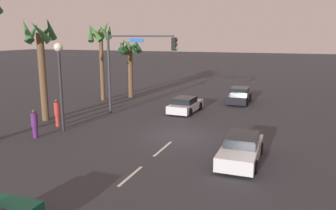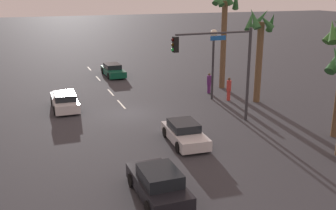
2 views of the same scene
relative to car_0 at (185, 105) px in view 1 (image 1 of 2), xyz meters
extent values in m
plane|color=#333338|center=(-6.57, -1.62, -0.58)|extent=(220.00, 220.00, 0.00)
cube|color=silver|center=(-13.10, -1.62, -0.58)|extent=(2.28, 0.14, 0.01)
cube|color=silver|center=(-9.17, -1.62, -0.58)|extent=(2.59, 0.14, 0.01)
cube|color=silver|center=(0.06, 0.00, -0.12)|extent=(4.16, 1.95, 0.61)
cube|color=black|center=(-0.19, 0.01, 0.43)|extent=(2.03, 1.63, 0.47)
cylinder|color=black|center=(1.36, 0.75, -0.26)|extent=(0.65, 0.25, 0.64)
cylinder|color=black|center=(1.28, -0.89, -0.26)|extent=(0.65, 0.25, 0.64)
cylinder|color=black|center=(-1.16, 0.88, -0.26)|extent=(0.65, 0.25, 0.64)
cylinder|color=black|center=(-1.25, -0.76, -0.26)|extent=(0.65, 0.25, 0.64)
cube|color=silver|center=(-9.53, -5.90, -0.09)|extent=(4.48, 1.75, 0.66)
cube|color=black|center=(-9.26, -5.90, 0.47)|extent=(2.15, 1.54, 0.46)
cylinder|color=black|center=(-10.92, -6.72, -0.26)|extent=(0.64, 0.22, 0.64)
cylinder|color=black|center=(-10.91, -5.08, -0.26)|extent=(0.64, 0.22, 0.64)
cylinder|color=black|center=(-8.14, -6.72, -0.26)|extent=(0.64, 0.22, 0.64)
cylinder|color=black|center=(-8.13, -5.09, -0.26)|extent=(0.64, 0.22, 0.64)
cube|color=black|center=(5.48, -3.52, -0.08)|extent=(4.21, 1.81, 0.68)
cube|color=black|center=(5.73, -3.51, 0.54)|extent=(2.03, 1.58, 0.56)
cylinder|color=black|center=(4.19, -4.37, -0.26)|extent=(0.64, 0.23, 0.64)
cylinder|color=black|center=(4.17, -2.70, -0.26)|extent=(0.64, 0.23, 0.64)
cylinder|color=black|center=(6.79, -4.34, -0.26)|extent=(0.64, 0.23, 0.64)
cylinder|color=black|center=(6.77, -2.67, -0.26)|extent=(0.64, 0.23, 0.64)
cylinder|color=#38383D|center=(-2.41, 5.58, 2.59)|extent=(0.20, 0.20, 6.35)
cylinder|color=#38383D|center=(-2.29, 2.91, 5.51)|extent=(0.35, 5.36, 0.12)
cube|color=black|center=(-2.17, 0.23, 4.94)|extent=(0.33, 0.33, 0.95)
sphere|color=#360503|center=(-2.17, 0.05, 5.23)|extent=(0.20, 0.20, 0.20)
sphere|color=#392605|center=(-2.17, 0.05, 4.93)|extent=(0.20, 0.20, 0.20)
sphere|color=green|center=(-2.17, 0.05, 4.63)|extent=(0.20, 0.20, 0.20)
cube|color=#1959B2|center=(-2.30, 3.18, 5.19)|extent=(0.09, 1.10, 0.28)
cylinder|color=#2D2D33|center=(-8.13, 5.79, 1.99)|extent=(0.18, 0.18, 5.14)
sphere|color=#F2EACC|center=(-8.13, 5.79, 4.83)|extent=(0.56, 0.56, 0.56)
cylinder|color=#BF3833|center=(-7.31, 6.88, -0.18)|extent=(0.38, 0.38, 0.80)
cylinder|color=#BF3833|center=(-7.31, 6.88, 0.65)|extent=(0.51, 0.51, 0.87)
sphere|color=brown|center=(-7.31, 6.88, 1.21)|extent=(0.24, 0.24, 0.24)
cylinder|color=#59266B|center=(-9.99, 6.41, -0.21)|extent=(0.41, 0.41, 0.74)
cylinder|color=#59266B|center=(-9.99, 6.41, 0.56)|extent=(0.55, 0.55, 0.81)
sphere|color=brown|center=(-9.99, 6.41, 1.08)|extent=(0.22, 0.22, 0.22)
cylinder|color=brown|center=(2.21, 9.07, 2.67)|extent=(0.40, 0.40, 6.50)
cone|color=#38702D|center=(3.04, 9.11, 6.13)|extent=(0.63, 1.30, 1.73)
cone|color=#38702D|center=(2.60, 9.54, 5.94)|extent=(1.31, 1.23, 1.27)
cone|color=#38702D|center=(1.67, 9.81, 5.85)|extent=(1.44, 1.27, 1.88)
cone|color=#38702D|center=(1.30, 9.08, 5.83)|extent=(0.59, 1.61, 1.76)
cone|color=#38702D|center=(1.82, 8.42, 5.84)|extent=(1.48, 1.19, 1.54)
cone|color=#38702D|center=(2.67, 8.41, 5.93)|extent=(1.59, 1.36, 1.51)
cylinder|color=brown|center=(4.65, 7.32, 1.92)|extent=(0.55, 0.55, 5.00)
cone|color=#2D6633|center=(5.32, 7.20, 4.54)|extent=(0.80, 1.49, 1.29)
cone|color=#2D6633|center=(5.05, 7.96, 4.39)|extent=(1.45, 1.20, 1.55)
cone|color=#2D6633|center=(4.54, 8.03, 4.63)|extent=(1.53, 0.77, 1.36)
cone|color=#2D6633|center=(3.95, 7.67, 4.42)|extent=(1.18, 1.60, 1.47)
cone|color=#2D6633|center=(3.87, 6.98, 4.62)|extent=(1.16, 1.70, 1.57)
cone|color=#2D6633|center=(4.56, 6.48, 4.67)|extent=(1.49, 0.70, 1.69)
cone|color=#2D6633|center=(5.01, 6.81, 4.63)|extent=(1.37, 1.20, 1.28)
cylinder|color=brown|center=(-6.21, 8.83, 2.58)|extent=(0.52, 0.52, 6.32)
cone|color=#2D6633|center=(-5.55, 8.81, 5.79)|extent=(0.60, 1.34, 1.32)
cone|color=#2D6633|center=(-6.01, 9.59, 5.73)|extent=(1.45, 0.87, 1.63)
cone|color=#2D6633|center=(-7.00, 9.22, 5.91)|extent=(1.18, 1.61, 1.75)
cone|color=#2D6633|center=(-6.82, 8.23, 5.79)|extent=(1.48, 1.50, 1.67)
cone|color=#2D6633|center=(-6.00, 8.06, 6.02)|extent=(1.38, 0.87, 1.66)
camera|label=1|loc=(-25.60, -8.06, 5.51)|focal=35.91mm
camera|label=2|loc=(20.28, -8.46, 8.22)|focal=42.42mm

